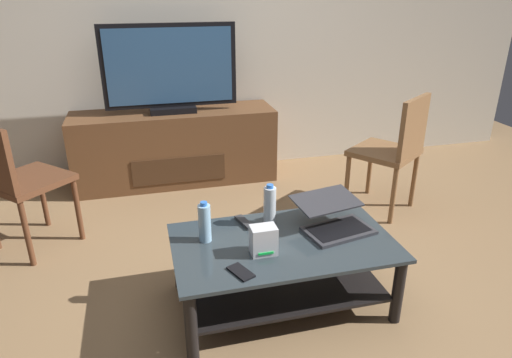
{
  "coord_description": "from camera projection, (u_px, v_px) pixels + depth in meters",
  "views": [
    {
      "loc": [
        -0.63,
        -2.01,
        1.64
      ],
      "look_at": [
        0.01,
        0.46,
        0.55
      ],
      "focal_mm": 32.01,
      "sensor_mm": 36.0,
      "label": 1
    }
  ],
  "objects": [
    {
      "name": "cell_phone",
      "position": [
        241.0,
        272.0,
        2.13
      ],
      "size": [
        0.12,
        0.16,
        0.01
      ],
      "primitive_type": "cube",
      "rotation": [
        0.0,
        0.0,
        0.42
      ],
      "color": "black",
      "rests_on": "coffee_table"
    },
    {
      "name": "coffee_table",
      "position": [
        283.0,
        261.0,
        2.45
      ],
      "size": [
        1.16,
        0.68,
        0.4
      ],
      "color": "#2D383D",
      "rests_on": "ground"
    },
    {
      "name": "television",
      "position": [
        170.0,
        71.0,
        3.74
      ],
      "size": [
        1.1,
        0.2,
        0.72
      ],
      "color": "black",
      "rests_on": "media_cabinet"
    },
    {
      "name": "media_cabinet",
      "position": [
        176.0,
        147.0,
        4.02
      ],
      "size": [
        1.73,
        0.49,
        0.64
      ],
      "color": "brown",
      "rests_on": "ground"
    },
    {
      "name": "water_bottle_near",
      "position": [
        270.0,
        206.0,
        2.53
      ],
      "size": [
        0.07,
        0.07,
        0.24
      ],
      "color": "silver",
      "rests_on": "coffee_table"
    },
    {
      "name": "side_chair",
      "position": [
        16.0,
        178.0,
        2.87
      ],
      "size": [
        0.62,
        0.62,
        0.89
      ],
      "color": "#59331E",
      "rests_on": "ground"
    },
    {
      "name": "laptop",
      "position": [
        333.0,
        218.0,
        2.51
      ],
      "size": [
        0.42,
        0.43,
        0.15
      ],
      "color": "#333338",
      "rests_on": "coffee_table"
    },
    {
      "name": "tv_remote",
      "position": [
        244.0,
        222.0,
        2.57
      ],
      "size": [
        0.08,
        0.17,
        0.02
      ],
      "primitive_type": "cube",
      "rotation": [
        0.0,
        0.0,
        0.26
      ],
      "color": "#2D2D30",
      "rests_on": "coffee_table"
    },
    {
      "name": "ground_plane",
      "position": [
        274.0,
        299.0,
        2.58
      ],
      "size": [
        7.68,
        7.68,
        0.0
      ],
      "primitive_type": "plane",
      "color": "olive"
    },
    {
      "name": "dining_chair",
      "position": [
        395.0,
        147.0,
        3.4
      ],
      "size": [
        0.61,
        0.61,
        0.91
      ],
      "color": "brown",
      "rests_on": "ground"
    },
    {
      "name": "back_wall",
      "position": [
        205.0,
        14.0,
        3.97
      ],
      "size": [
        6.4,
        0.12,
        2.8
      ],
      "primitive_type": "cube",
      "color": "beige",
      "rests_on": "ground"
    },
    {
      "name": "router_box",
      "position": [
        263.0,
        240.0,
        2.26
      ],
      "size": [
        0.13,
        0.1,
        0.15
      ],
      "color": "silver",
      "rests_on": "coffee_table"
    },
    {
      "name": "water_bottle_far",
      "position": [
        205.0,
        223.0,
        2.36
      ],
      "size": [
        0.07,
        0.07,
        0.22
      ],
      "color": "#99C6E5",
      "rests_on": "coffee_table"
    }
  ]
}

